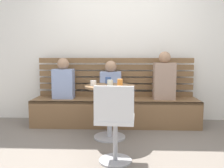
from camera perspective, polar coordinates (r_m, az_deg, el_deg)
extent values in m
plane|color=#70665B|center=(2.93, 0.08, -16.29)|extent=(8.00, 8.00, 0.00)
cube|color=white|center=(4.35, 0.95, 10.74)|extent=(5.20, 0.10, 2.90)
cube|color=brown|center=(4.01, 0.76, -6.63)|extent=(2.70, 0.52, 0.44)
cube|color=brown|center=(3.73, 0.66, -4.50)|extent=(2.70, 0.04, 0.04)
cube|color=brown|center=(4.19, 0.85, -2.37)|extent=(2.65, 0.04, 0.09)
cube|color=brown|center=(4.17, 0.86, -0.65)|extent=(2.65, 0.04, 0.09)
cube|color=brown|center=(4.16, 0.86, 0.90)|extent=(2.65, 0.04, 0.09)
cube|color=brown|center=(4.15, 0.86, 2.45)|extent=(2.65, 0.04, 0.09)
cube|color=brown|center=(4.14, 0.87, 4.02)|extent=(2.65, 0.04, 0.09)
cube|color=brown|center=(4.14, 0.87, 5.58)|extent=(2.65, 0.04, 0.09)
cylinder|color=#ADADB2|center=(3.47, -0.58, -12.38)|extent=(0.44, 0.44, 0.02)
cylinder|color=#ADADB2|center=(3.37, -0.59, -6.66)|extent=(0.07, 0.07, 0.69)
cylinder|color=brown|center=(3.30, -0.59, -0.61)|extent=(0.68, 0.68, 0.03)
cylinder|color=#ADADB2|center=(2.77, 0.78, -17.58)|extent=(0.36, 0.36, 0.02)
cylinder|color=#ADADB2|center=(2.68, 0.79, -13.36)|extent=(0.05, 0.05, 0.45)
cube|color=silver|center=(2.61, 0.80, -8.30)|extent=(0.42, 0.42, 0.04)
cube|color=silver|center=(2.40, 0.43, -4.74)|extent=(0.40, 0.07, 0.36)
cube|color=#9E7F6B|center=(3.98, 12.22, 0.66)|extent=(0.34, 0.22, 0.59)
sphere|color=#A37A5B|center=(3.96, 12.36, 6.16)|extent=(0.19, 0.19, 0.19)
cube|color=#8C9EC6|center=(3.95, -0.30, -0.30)|extent=(0.34, 0.22, 0.44)
sphere|color=#A37A5B|center=(3.93, -0.30, 4.16)|extent=(0.19, 0.19, 0.19)
cube|color=#8C9EC6|center=(4.07, -11.39, 0.06)|extent=(0.34, 0.22, 0.49)
sphere|color=#A37A5B|center=(4.05, -11.50, 4.68)|extent=(0.19, 0.19, 0.19)
cylinder|color=#3D5B9E|center=(3.54, -0.91, 0.91)|extent=(0.08, 0.08, 0.09)
cylinder|color=white|center=(3.29, -4.42, 0.23)|extent=(0.08, 0.08, 0.07)
cylinder|color=silver|center=(3.28, -0.47, 0.32)|extent=(0.08, 0.08, 0.08)
cylinder|color=orange|center=(3.18, 1.89, 0.29)|extent=(0.07, 0.07, 0.10)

